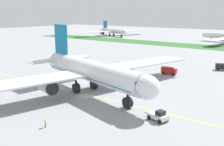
% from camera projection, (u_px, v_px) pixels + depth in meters
% --- Properties ---
extents(ground_plane, '(600.00, 600.00, 0.00)m').
position_uv_depth(ground_plane, '(86.00, 97.00, 72.26)').
color(ground_plane, gray).
rests_on(ground_plane, ground).
extents(apron_taxi_line, '(280.00, 0.36, 0.01)m').
position_uv_depth(apron_taxi_line, '(90.00, 95.00, 73.42)').
color(apron_taxi_line, yellow).
rests_on(apron_taxi_line, ground).
extents(grass_median_strip, '(320.00, 24.00, 0.10)m').
position_uv_depth(grass_median_strip, '(222.00, 48.00, 167.66)').
color(grass_median_strip, '#2D6628').
rests_on(grass_median_strip, ground).
extents(airliner_foreground, '(48.46, 76.36, 18.23)m').
position_uv_depth(airliner_foreground, '(90.00, 71.00, 74.24)').
color(airliner_foreground, white).
rests_on(airliner_foreground, ground).
extents(pushback_tug, '(6.11, 3.44, 2.26)m').
position_uv_depth(pushback_tug, '(158.00, 116.00, 56.13)').
color(pushback_tug, white).
rests_on(pushback_tug, ground).
extents(ground_crew_marshaller_front, '(0.55, 0.40, 1.68)m').
position_uv_depth(ground_crew_marshaller_front, '(45.00, 122.00, 52.80)').
color(ground_crew_marshaller_front, black).
rests_on(ground_crew_marshaller_front, ground).
extents(service_truck_baggage_loader, '(5.13, 3.78, 2.62)m').
position_uv_depth(service_truck_baggage_loader, '(222.00, 67.00, 104.53)').
color(service_truck_baggage_loader, black).
rests_on(service_truck_baggage_loader, ground).
extents(service_truck_fuel_bowser, '(5.48, 2.67, 2.64)m').
position_uv_depth(service_truck_fuel_bowser, '(169.00, 71.00, 97.28)').
color(service_truck_fuel_bowser, '#B21E19').
rests_on(service_truck_fuel_bowser, ground).
extents(parked_airliner_far_left, '(41.98, 68.88, 13.53)m').
position_uv_depth(parked_airliner_far_left, '(113.00, 31.00, 252.60)').
color(parked_airliner_far_left, white).
rests_on(parked_airliner_far_left, ground).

